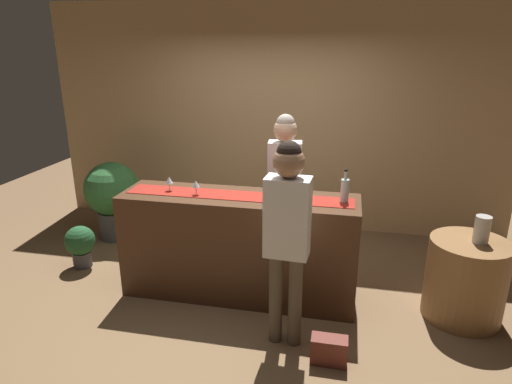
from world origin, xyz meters
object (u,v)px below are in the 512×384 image
object	(u,v)px
bartender	(284,177)
vase_on_side_table	(482,230)
wine_glass_mid_counter	(196,184)
potted_plant_small	(80,244)
wine_bottle_clear	(345,190)
round_side_table	(465,280)
wine_glass_near_customer	(169,180)
wine_bottle_amber	(280,188)
handbag	(329,350)
customer_sipping	(287,224)
potted_plant_tall	(113,195)

from	to	relation	value
bartender	vase_on_side_table	distance (m)	1.88
wine_glass_mid_counter	potted_plant_small	distance (m)	1.70
wine_bottle_clear	wine_glass_mid_counter	world-z (taller)	wine_bottle_clear
round_side_table	wine_glass_near_customer	bearing A→B (deg)	-179.56
wine_bottle_amber	wine_glass_mid_counter	world-z (taller)	wine_bottle_amber
wine_bottle_clear	handbag	bearing A→B (deg)	-92.66
wine_bottle_amber	handbag	bearing A→B (deg)	-57.22
wine_bottle_clear	vase_on_side_table	world-z (taller)	wine_bottle_clear
potted_plant_small	handbag	size ratio (longest dim) A/B	1.70
handbag	wine_bottle_amber	bearing A→B (deg)	122.78
customer_sipping	wine_glass_near_customer	bearing A→B (deg)	155.09
vase_on_side_table	potted_plant_small	size ratio (longest dim) A/B	0.50
wine_glass_mid_counter	round_side_table	world-z (taller)	wine_glass_mid_counter
wine_glass_near_customer	customer_sipping	distance (m)	1.40
handbag	wine_glass_near_customer	bearing A→B (deg)	151.85
wine_bottle_amber	handbag	world-z (taller)	wine_bottle_amber
wine_glass_mid_counter	customer_sipping	size ratio (longest dim) A/B	0.08
wine_glass_mid_counter	vase_on_side_table	size ratio (longest dim) A/B	0.60
wine_bottle_clear	wine_glass_mid_counter	bearing A→B (deg)	-176.40
wine_glass_mid_counter	round_side_table	size ratio (longest dim) A/B	0.19
vase_on_side_table	potted_plant_small	xyz separation A→B (m)	(-3.97, 0.15, -0.59)
wine_bottle_clear	potted_plant_small	size ratio (longest dim) A/B	0.64
wine_glass_near_customer	handbag	size ratio (longest dim) A/B	0.51
bartender	potted_plant_tall	distance (m)	2.31
bartender	potted_plant_small	world-z (taller)	bartender
wine_bottle_clear	customer_sipping	distance (m)	0.81
customer_sipping	potted_plant_small	world-z (taller)	customer_sipping
wine_glass_mid_counter	bartender	world-z (taller)	bartender
wine_glass_mid_counter	potted_plant_tall	bearing A→B (deg)	144.91
wine_bottle_amber	vase_on_side_table	world-z (taller)	wine_bottle_amber
bartender	wine_bottle_amber	bearing A→B (deg)	88.74
wine_glass_near_customer	round_side_table	xyz separation A→B (m)	(2.74, 0.02, -0.76)
wine_glass_mid_counter	potted_plant_small	bearing A→B (deg)	170.91
potted_plant_small	wine_bottle_clear	bearing A→B (deg)	-3.02
bartender	handbag	distance (m)	1.81
vase_on_side_table	round_side_table	bearing A→B (deg)	176.02
wine_bottle_clear	wine_bottle_amber	bearing A→B (deg)	-174.43
wine_glass_near_customer	bartender	world-z (taller)	bartender
wine_glass_mid_counter	potted_plant_small	xyz separation A→B (m)	(-1.46, 0.23, -0.85)
wine_glass_mid_counter	handbag	distance (m)	1.84
wine_bottle_amber	bartender	size ratio (longest dim) A/B	0.18
round_side_table	vase_on_side_table	bearing A→B (deg)	-3.98
wine_bottle_amber	potted_plant_small	xyz separation A→B (m)	(-2.24, 0.20, -0.86)
wine_glass_near_customer	customer_sipping	bearing A→B (deg)	-28.50
wine_glass_mid_counter	bartender	xyz separation A→B (m)	(0.74, 0.64, -0.07)
customer_sipping	vase_on_side_table	size ratio (longest dim) A/B	7.09
wine_bottle_amber	potted_plant_small	distance (m)	2.41
wine_bottle_amber	wine_glass_near_customer	xyz separation A→B (m)	(-1.07, 0.03, -0.01)
wine_glass_mid_counter	handbag	world-z (taller)	wine_glass_mid_counter
potted_plant_tall	vase_on_side_table	bearing A→B (deg)	-13.58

